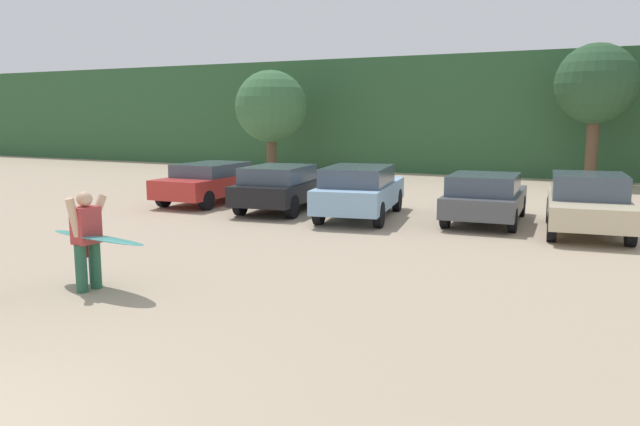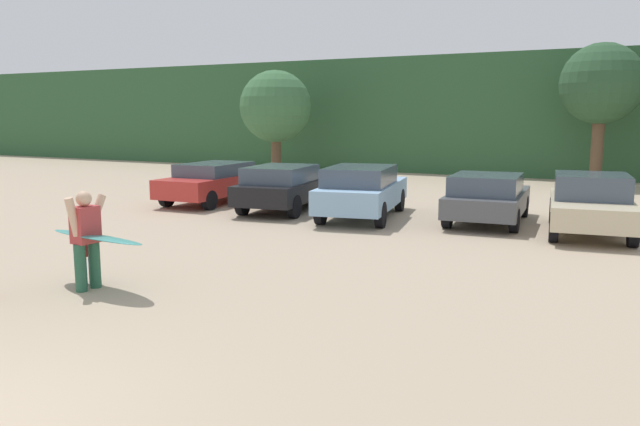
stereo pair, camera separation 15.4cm
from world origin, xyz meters
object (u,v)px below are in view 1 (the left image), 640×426
object	(u,v)px
parked_car_black	(283,186)
person_child	(87,251)
parked_car_red	(210,181)
parked_car_dark_gray	(485,197)
person_adult	(86,235)
parked_car_champagne	(588,202)
parked_car_sky_blue	(360,190)
surfboard_teal	(97,238)

from	to	relation	value
parked_car_black	person_child	xyz separation A→B (m)	(1.30, -9.29, -0.16)
parked_car_red	person_child	size ratio (longest dim) A/B	3.93
parked_car_black	person_child	bearing A→B (deg)	-179.84
parked_car_dark_gray	person_adult	distance (m)	11.10
parked_car_champagne	person_adult	world-z (taller)	person_adult
parked_car_red	person_child	distance (m)	10.58
parked_car_black	parked_car_dark_gray	world-z (taller)	parked_car_black
parked_car_sky_blue	person_adult	xyz separation A→B (m)	(-1.21, -9.23, 0.15)
parked_car_red	parked_car_champagne	world-z (taller)	parked_car_champagne
parked_car_sky_blue	parked_car_champagne	distance (m)	6.19
parked_car_black	person_child	world-z (taller)	parked_car_black
parked_car_sky_blue	surfboard_teal	size ratio (longest dim) A/B	2.05
parked_car_sky_blue	surfboard_teal	xyz separation A→B (m)	(-1.06, -9.14, 0.09)
parked_car_red	parked_car_sky_blue	world-z (taller)	parked_car_sky_blue
parked_car_black	person_child	size ratio (longest dim) A/B	4.41
parked_car_dark_gray	person_adult	size ratio (longest dim) A/B	2.49
parked_car_sky_blue	surfboard_teal	distance (m)	9.20
person_adult	surfboard_teal	size ratio (longest dim) A/B	0.72
person_adult	parked_car_red	bearing A→B (deg)	-60.18
person_adult	person_child	size ratio (longest dim) A/B	1.58
parked_car_dark_gray	surfboard_teal	bearing A→B (deg)	151.11
person_adult	surfboard_teal	world-z (taller)	person_adult
parked_car_red	person_child	world-z (taller)	parked_car_red
parked_car_black	person_child	distance (m)	9.38
parked_car_red	person_adult	size ratio (longest dim) A/B	2.49
person_adult	parked_car_black	bearing A→B (deg)	-76.22
parked_car_dark_gray	person_child	size ratio (longest dim) A/B	3.93
parked_car_red	person_child	bearing A→B (deg)	-157.60
parked_car_black	person_adult	size ratio (longest dim) A/B	2.79
parked_car_sky_blue	parked_car_dark_gray	world-z (taller)	parked_car_sky_blue
surfboard_teal	parked_car_red	bearing A→B (deg)	-55.04
parked_car_champagne	surfboard_teal	xyz separation A→B (m)	(-7.24, -9.54, 0.13)
person_child	person_adult	bearing A→B (deg)	142.62
parked_car_sky_blue	person_child	distance (m)	9.11
parked_car_dark_gray	parked_car_champagne	world-z (taller)	parked_car_champagne
parked_car_sky_blue	surfboard_teal	world-z (taller)	parked_car_sky_blue
parked_car_champagne	surfboard_teal	world-z (taller)	parked_car_champagne
parked_car_champagne	person_adult	size ratio (longest dim) A/B	2.60
parked_car_champagne	person_child	xyz separation A→B (m)	(-7.67, -9.39, -0.18)
parked_car_sky_blue	surfboard_teal	bearing A→B (deg)	162.96
parked_car_red	parked_car_sky_blue	distance (m)	5.93
parked_car_dark_gray	parked_car_sky_blue	bearing A→B (deg)	98.87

